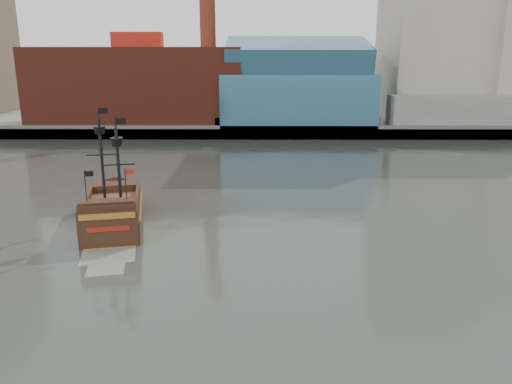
{
  "coord_description": "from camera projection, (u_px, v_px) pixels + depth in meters",
  "views": [
    {
      "loc": [
        2.36,
        -32.2,
        15.26
      ],
      "look_at": [
        2.13,
        9.21,
        4.0
      ],
      "focal_mm": 35.0,
      "sensor_mm": 36.0,
      "label": 1
    }
  ],
  "objects": [
    {
      "name": "ground",
      "position": [
        225.0,
        281.0,
        35.09
      ],
      "size": [
        400.0,
        400.0,
        0.0
      ],
      "primitive_type": "plane",
      "color": "#2A2D27",
      "rests_on": "ground"
    },
    {
      "name": "skyline",
      "position": [
        272.0,
        13.0,
        110.22
      ],
      "size": [
        149.0,
        45.0,
        62.0
      ],
      "color": "brown",
      "rests_on": "promenade_far"
    },
    {
      "name": "seawall",
      "position": [
        246.0,
        132.0,
        95.06
      ],
      "size": [
        220.0,
        1.0,
        2.6
      ],
      "primitive_type": "cube",
      "color": "#4C4C49",
      "rests_on": "ground"
    },
    {
      "name": "pirate_ship",
      "position": [
        113.0,
        215.0,
        46.4
      ],
      "size": [
        7.74,
        16.05,
        11.55
      ],
      "rotation": [
        0.0,
        0.0,
        0.21
      ],
      "color": "black",
      "rests_on": "ground"
    },
    {
      "name": "promenade_far",
      "position": [
        249.0,
        116.0,
        123.6
      ],
      "size": [
        220.0,
        60.0,
        2.0
      ],
      "primitive_type": "cube",
      "color": "slate",
      "rests_on": "ground"
    }
  ]
}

